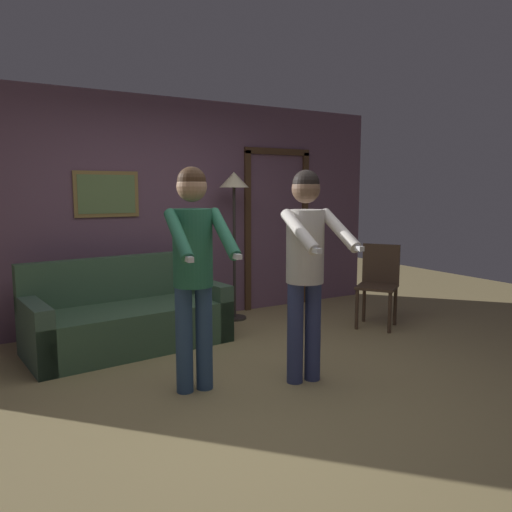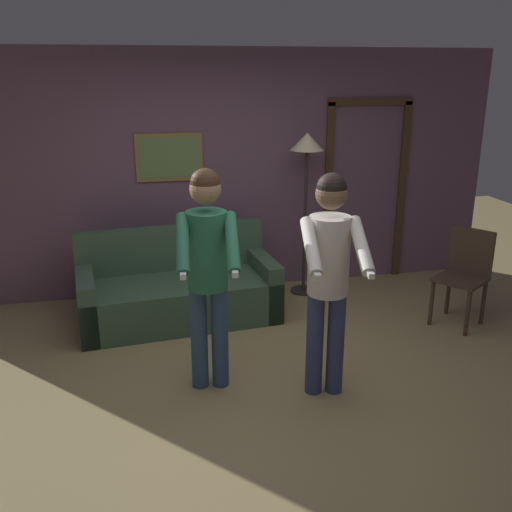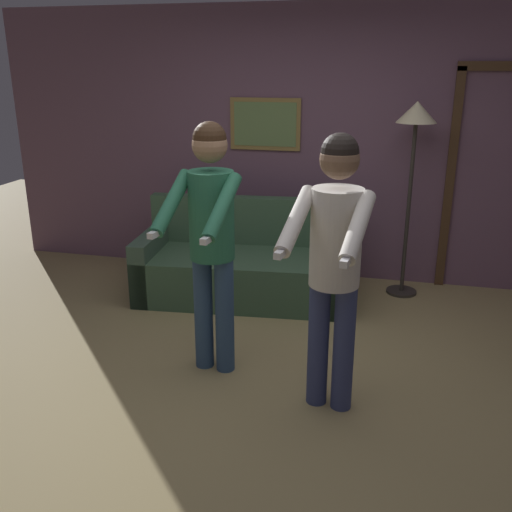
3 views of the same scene
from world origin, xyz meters
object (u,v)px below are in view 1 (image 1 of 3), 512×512
(person_standing_right, at_px, (306,256))
(dining_chair_distant, at_px, (379,280))
(couch, at_px, (128,319))
(torchiere_lamp, at_px, (234,196))
(person_standing_left, at_px, (194,258))

(person_standing_right, xyz_separation_m, dining_chair_distant, (1.73, 0.95, -0.50))
(couch, distance_m, torchiere_lamp, 1.91)
(couch, relative_size, dining_chair_distant, 2.12)
(person_standing_left, distance_m, person_standing_right, 0.89)
(person_standing_left, bearing_deg, couch, 95.35)
(person_standing_left, height_order, person_standing_right, person_standing_left)
(person_standing_left, distance_m, dining_chair_distant, 2.71)
(torchiere_lamp, height_order, person_standing_right, torchiere_lamp)
(torchiere_lamp, relative_size, person_standing_left, 1.02)
(dining_chair_distant, bearing_deg, couch, 165.80)
(torchiere_lamp, height_order, dining_chair_distant, torchiere_lamp)
(torchiere_lamp, bearing_deg, person_standing_right, -102.58)
(person_standing_left, bearing_deg, person_standing_right, -18.37)
(couch, bearing_deg, person_standing_right, -59.38)
(couch, distance_m, person_standing_left, 1.56)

